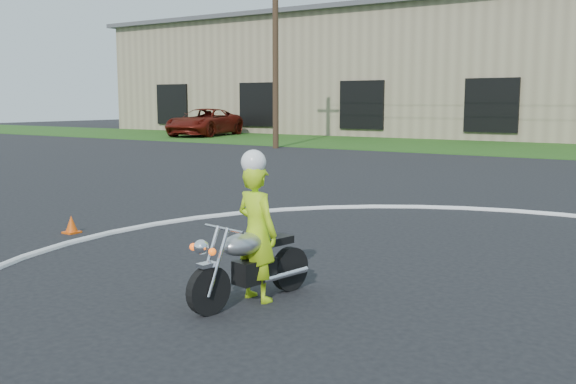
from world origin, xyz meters
The scene contains 4 objects.
primary_motorcycle centered at (-1.84, 1.32, 0.44)m, with size 0.68×1.72×0.91m.
rider_primary_grp centered at (-1.84, 1.45, 0.81)m, with size 0.62×0.47×1.69m.
pickup_grp centered at (-25.11, 27.59, 0.88)m, with size 4.21×6.81×1.76m.
warehouse centered at (-18.00, 39.99, 4.16)m, with size 41.00×17.00×8.30m.
Camera 1 is at (2.28, -4.16, 2.20)m, focal length 40.00 mm.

